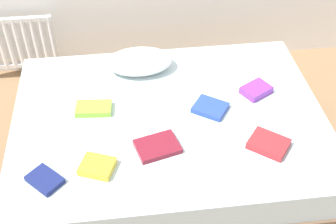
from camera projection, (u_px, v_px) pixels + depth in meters
The scene contains 11 objects.
ground_plane at pixel (169, 167), 3.11m from camera, with size 8.00×8.00×0.00m, color #93704C.
bed at pixel (169, 143), 2.95m from camera, with size 2.00×1.50×0.50m.
radiator at pixel (14, 44), 3.66m from camera, with size 0.68×0.04×0.48m.
pillow at pixel (139, 61), 3.09m from camera, with size 0.46×0.30×0.14m, color white.
textbook_yellow at pixel (97, 166), 2.43m from camera, with size 0.18×0.15×0.04m, color yellow.
textbook_blue at pixel (210, 108), 2.80m from camera, with size 0.20×0.17×0.03m, color #2847B7.
textbook_red at pixel (269, 144), 2.56m from camera, with size 0.22×0.17×0.04m, color red.
textbook_lime at pixel (94, 108), 2.80m from camera, with size 0.22×0.13×0.04m, color #8CC638.
textbook_maroon at pixel (157, 147), 2.55m from camera, with size 0.24×0.18×0.03m, color maroon.
textbook_navy at pixel (45, 180), 2.37m from camera, with size 0.19×0.13×0.03m, color navy.
textbook_purple at pixel (256, 90), 2.92m from camera, with size 0.18×0.14×0.05m, color purple.
Camera 1 is at (-0.26, -2.03, 2.38)m, focal length 47.10 mm.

